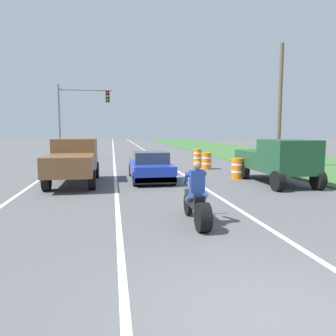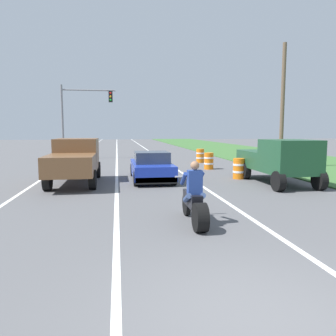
% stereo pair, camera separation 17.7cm
% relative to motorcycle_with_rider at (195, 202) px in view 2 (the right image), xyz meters
% --- Properties ---
extents(ground_plane, '(160.00, 160.00, 0.00)m').
position_rel_motorcycle_with_rider_xyz_m(ground_plane, '(-0.15, -4.27, -0.59)').
color(ground_plane, '#565659').
extents(lane_stripe_left_solid, '(0.14, 120.00, 0.01)m').
position_rel_motorcycle_with_rider_xyz_m(lane_stripe_left_solid, '(-5.55, 15.73, -0.59)').
color(lane_stripe_left_solid, white).
rests_on(lane_stripe_left_solid, ground).
extents(lane_stripe_right_solid, '(0.14, 120.00, 0.01)m').
position_rel_motorcycle_with_rider_xyz_m(lane_stripe_right_solid, '(1.65, 15.73, -0.59)').
color(lane_stripe_right_solid, white).
rests_on(lane_stripe_right_solid, ground).
extents(lane_stripe_centre_dashed, '(0.14, 120.00, 0.01)m').
position_rel_motorcycle_with_rider_xyz_m(lane_stripe_centre_dashed, '(-1.95, 15.73, -0.59)').
color(lane_stripe_centre_dashed, white).
rests_on(lane_stripe_centre_dashed, ground).
extents(grass_verge_right, '(10.00, 120.00, 0.06)m').
position_rel_motorcycle_with_rider_xyz_m(grass_verge_right, '(11.77, 15.73, -0.56)').
color(grass_verge_right, '#3D6B33').
rests_on(grass_verge_right, ground).
extents(motorcycle_with_rider, '(0.70, 2.21, 1.62)m').
position_rel_motorcycle_with_rider_xyz_m(motorcycle_with_rider, '(0.00, 0.00, 0.00)').
color(motorcycle_with_rider, black).
rests_on(motorcycle_with_rider, ground).
extents(sports_car_blue, '(1.84, 4.30, 1.37)m').
position_rel_motorcycle_with_rider_xyz_m(sports_car_blue, '(-0.31, 7.53, 0.04)').
color(sports_car_blue, '#1E38B2').
rests_on(sports_car_blue, ground).
extents(pickup_truck_left_lane_brown, '(2.02, 4.80, 1.98)m').
position_rel_motorcycle_with_rider_xyz_m(pickup_truck_left_lane_brown, '(-3.77, 7.07, 0.51)').
color(pickup_truck_left_lane_brown, brown).
rests_on(pickup_truck_left_lane_brown, ground).
extents(pickup_truck_right_shoulder_dark_green, '(2.02, 4.80, 1.98)m').
position_rel_motorcycle_with_rider_xyz_m(pickup_truck_right_shoulder_dark_green, '(5.14, 5.64, 0.51)').
color(pickup_truck_right_shoulder_dark_green, '#1E4C2D').
rests_on(pickup_truck_right_shoulder_dark_green, ground).
extents(traffic_light_mast_near, '(4.39, 0.34, 6.00)m').
position_rel_motorcycle_with_rider_xyz_m(traffic_light_mast_near, '(-4.93, 20.10, 3.39)').
color(traffic_light_mast_near, gray).
rests_on(traffic_light_mast_near, ground).
extents(utility_pole_roadside, '(0.24, 0.24, 7.59)m').
position_rel_motorcycle_with_rider_xyz_m(utility_pole_roadside, '(8.15, 11.20, 3.20)').
color(utility_pole_roadside, brown).
rests_on(utility_pole_roadside, ground).
extents(construction_barrel_nearest, '(0.58, 0.58, 1.00)m').
position_rel_motorcycle_with_rider_xyz_m(construction_barrel_nearest, '(3.97, 7.36, -0.09)').
color(construction_barrel_nearest, orange).
rests_on(construction_barrel_nearest, ground).
extents(construction_barrel_mid, '(0.58, 0.58, 1.00)m').
position_rel_motorcycle_with_rider_xyz_m(construction_barrel_mid, '(3.60, 11.40, -0.09)').
color(construction_barrel_mid, orange).
rests_on(construction_barrel_mid, ground).
extents(construction_barrel_far, '(0.58, 0.58, 1.00)m').
position_rel_motorcycle_with_rider_xyz_m(construction_barrel_far, '(4.08, 15.42, -0.09)').
color(construction_barrel_far, orange).
rests_on(construction_barrel_far, ground).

